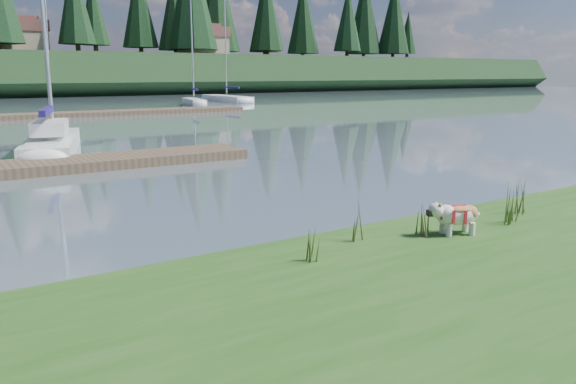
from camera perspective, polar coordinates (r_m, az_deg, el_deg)
ground at (r=38.81m, az=-25.49°, el=6.73°), size 200.00×200.00×0.00m
bulldog at (r=9.10m, az=16.75°, el=-2.15°), size 0.88×0.54×0.52m
sailboat_main at (r=22.39m, az=-22.70°, el=4.97°), size 3.45×7.82×11.18m
dock_far at (r=39.10m, az=-22.59°, el=7.23°), size 26.00×2.20×0.30m
sailboat_bg_4 at (r=50.82m, az=-9.64°, el=9.09°), size 2.41×6.06×9.01m
sailboat_bg_5 at (r=57.10m, az=-6.60°, el=9.47°), size 1.82×8.95×12.67m
weed_0 at (r=8.47m, az=7.24°, el=-3.09°), size 0.17×0.14×0.67m
weed_1 at (r=8.95m, az=13.75°, el=-2.83°), size 0.17×0.14×0.55m
weed_2 at (r=10.03m, az=21.69°, el=-1.33°), size 0.17×0.14×0.72m
weed_3 at (r=7.51m, az=2.32°, el=-5.54°), size 0.17×0.14×0.49m
weed_4 at (r=10.21m, az=21.77°, el=-1.89°), size 0.17×0.14×0.40m
weed_5 at (r=10.85m, az=22.62°, el=-0.59°), size 0.17×0.14×0.66m
mud_lip at (r=8.81m, az=2.90°, el=-6.20°), size 60.00×0.50×0.14m
conifer_5 at (r=81.27m, az=-19.17°, el=17.08°), size 3.96×3.96×10.35m
conifer_7 at (r=92.68m, az=-2.15°, el=17.86°), size 5.28×5.28×13.20m
conifer_8 at (r=96.67m, az=6.09°, el=17.16°), size 4.62×4.62×11.77m
conifer_9 at (r=107.51m, az=10.74°, el=17.23°), size 5.94×5.94×14.62m
house_1 at (r=80.27m, az=-25.60°, el=14.13°), size 6.30×5.30×4.65m
house_2 at (r=85.01m, az=-8.64°, el=14.96°), size 6.30×5.30×4.65m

